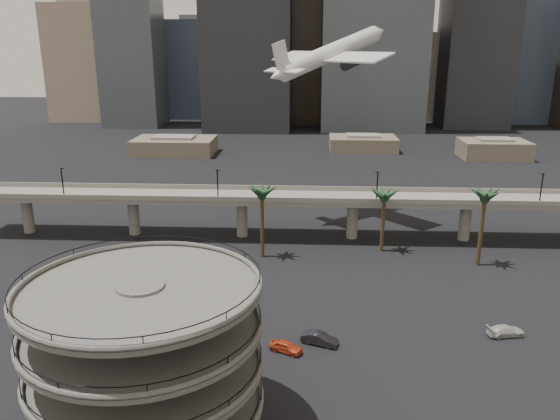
# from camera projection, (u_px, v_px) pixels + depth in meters

# --- Properties ---
(ground) EXTENTS (700.00, 700.00, 0.00)m
(ground) POSITION_uv_depth(u_px,v_px,m) (285.00, 414.00, 57.08)
(ground) COLOR black
(ground) RESTS_ON ground
(parking_ramp) EXTENTS (22.20, 22.20, 17.35)m
(parking_ramp) POSITION_uv_depth(u_px,v_px,m) (145.00, 348.00, 51.04)
(parking_ramp) COLOR #4C4A47
(parking_ramp) RESTS_ON ground
(overpass) EXTENTS (130.00, 9.30, 14.70)m
(overpass) POSITION_uv_depth(u_px,v_px,m) (297.00, 202.00, 107.50)
(overpass) COLOR slate
(overpass) RESTS_ON ground
(palm_trees) EXTENTS (42.40, 10.40, 14.00)m
(palm_trees) POSITION_uv_depth(u_px,v_px,m) (376.00, 197.00, 95.73)
(palm_trees) COLOR #45341D
(palm_trees) RESTS_ON ground
(low_buildings) EXTENTS (135.00, 27.50, 6.80)m
(low_buildings) POSITION_uv_depth(u_px,v_px,m) (322.00, 146.00, 191.88)
(low_buildings) COLOR brown
(low_buildings) RESTS_ON ground
(skyline) EXTENTS (269.00, 86.00, 124.72)m
(skyline) POSITION_uv_depth(u_px,v_px,m) (338.00, 25.00, 250.51)
(skyline) COLOR #85735C
(skyline) RESTS_ON ground
(airborne_jet) EXTENTS (27.95, 27.07, 12.87)m
(airborne_jet) POSITION_uv_depth(u_px,v_px,m) (331.00, 53.00, 115.90)
(airborne_jet) COLOR silver
(airborne_jet) RESTS_ON ground
(car_a) EXTENTS (4.58, 3.36, 1.45)m
(car_a) POSITION_uv_depth(u_px,v_px,m) (286.00, 347.00, 68.37)
(car_a) COLOR #C53D1C
(car_a) RESTS_ON ground
(car_b) EXTENTS (5.03, 3.15, 1.57)m
(car_b) POSITION_uv_depth(u_px,v_px,m) (320.00, 339.00, 70.08)
(car_b) COLOR black
(car_b) RESTS_ON ground
(car_c) EXTENTS (5.27, 2.95, 1.44)m
(car_c) POSITION_uv_depth(u_px,v_px,m) (506.00, 331.00, 72.15)
(car_c) COLOR beige
(car_c) RESTS_ON ground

